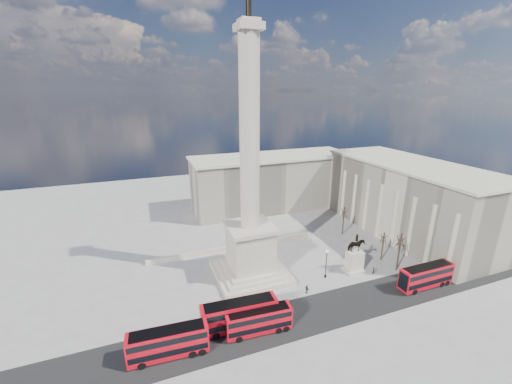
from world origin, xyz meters
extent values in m
plane|color=gray|center=(0.00, 0.00, 0.00)|extent=(180.00, 180.00, 0.00)
cube|color=black|center=(5.00, -10.00, 0.00)|extent=(120.00, 9.00, 0.01)
cube|color=#BCB19D|center=(0.00, 5.00, 0.50)|extent=(14.00, 14.00, 1.00)
cube|color=#BCB19D|center=(0.00, 5.00, 1.25)|extent=(12.00, 12.00, 0.50)
cube|color=#BCB19D|center=(0.00, 5.00, 1.75)|extent=(10.00, 10.00, 0.50)
cube|color=#BCB19D|center=(0.00, 5.00, 6.00)|extent=(8.00, 8.00, 8.00)
cube|color=#BCB19D|center=(0.00, 5.00, 10.40)|extent=(9.00, 9.00, 0.80)
cylinder|color=beige|center=(0.00, 5.00, 27.80)|extent=(3.60, 3.60, 34.00)
cube|color=#BCB19D|center=(0.00, 5.00, 45.40)|extent=(4.20, 4.20, 1.20)
cube|color=#BCB19D|center=(0.00, 5.00, 46.30)|extent=(3.20, 3.20, 0.60)
cylinder|color=black|center=(0.00, 5.00, 47.90)|extent=(0.90, 0.90, 2.60)
cube|color=#BBB69B|center=(0.00, 16.00, 0.55)|extent=(40.00, 0.60, 1.10)
cube|color=#B9B098|center=(45.00, 10.00, 9.00)|extent=(18.00, 45.00, 18.00)
cube|color=#BBB69B|center=(45.00, 10.00, 18.30)|extent=(19.00, 46.00, 0.60)
cube|color=#B9B098|center=(20.00, 40.00, 8.00)|extent=(50.00, 16.00, 16.00)
cube|color=#BBB69B|center=(20.00, 40.00, 16.30)|extent=(51.00, 17.00, 0.60)
cube|color=red|center=(-6.72, -8.93, 2.57)|extent=(12.05, 3.36, 4.39)
cube|color=black|center=(-6.72, -8.93, 1.79)|extent=(11.58, 3.39, 0.98)
cube|color=black|center=(-6.72, -8.93, 3.74)|extent=(11.58, 3.39, 0.98)
cube|color=black|center=(-6.72, -8.93, 4.80)|extent=(10.85, 3.02, 0.07)
cylinder|color=black|center=(-10.65, -8.72, 0.60)|extent=(1.34, 2.89, 1.19)
cylinder|color=black|center=(-3.38, -9.11, 0.60)|extent=(1.34, 2.89, 1.19)
cylinder|color=black|center=(-1.96, -9.19, 0.60)|extent=(1.34, 2.89, 1.19)
cube|color=red|center=(-4.22, -10.85, 2.22)|extent=(10.41, 2.98, 3.79)
cube|color=black|center=(-4.22, -10.85, 1.54)|extent=(10.00, 3.01, 0.84)
cube|color=black|center=(-4.22, -10.85, 3.23)|extent=(10.00, 3.01, 0.84)
cube|color=black|center=(-4.22, -10.85, 4.14)|extent=(9.37, 2.68, 0.06)
cylinder|color=black|center=(-7.61, -10.64, 0.51)|extent=(1.18, 2.52, 1.03)
cylinder|color=black|center=(-1.35, -11.03, 0.51)|extent=(1.18, 2.52, 1.03)
cylinder|color=black|center=(-0.12, -11.11, 0.51)|extent=(1.18, 2.52, 1.03)
cube|color=red|center=(29.63, -10.81, 2.39)|extent=(11.08, 2.52, 4.08)
cube|color=black|center=(29.63, -10.81, 1.66)|extent=(10.64, 2.58, 0.91)
cube|color=black|center=(29.63, -10.81, 3.48)|extent=(10.64, 2.58, 0.91)
cube|color=black|center=(29.63, -10.81, 4.46)|extent=(9.98, 2.27, 0.06)
cylinder|color=black|center=(25.97, -10.81, 0.55)|extent=(1.11, 2.64, 1.11)
cylinder|color=black|center=(32.73, -10.81, 0.55)|extent=(1.11, 2.64, 1.11)
cylinder|color=black|center=(34.06, -10.81, 0.55)|extent=(1.11, 2.64, 1.11)
cube|color=red|center=(45.53, -9.43, 2.45)|extent=(11.54, 3.61, 4.18)
cube|color=black|center=(45.53, -9.43, 1.70)|extent=(11.10, 3.63, 0.93)
cube|color=black|center=(45.53, -9.43, 3.56)|extent=(11.10, 3.63, 0.93)
cube|color=black|center=(45.53, -9.43, 4.57)|extent=(10.39, 3.25, 0.06)
cylinder|color=black|center=(41.80, -9.78, 0.57)|extent=(1.38, 2.79, 1.14)
cylinder|color=black|center=(48.69, -9.14, 0.57)|extent=(1.38, 2.79, 1.14)
cylinder|color=black|center=(50.05, -9.02, 0.57)|extent=(1.38, 2.79, 1.14)
cube|color=red|center=(-17.62, -10.76, 2.38)|extent=(11.15, 3.17, 4.06)
cube|color=black|center=(-17.62, -10.76, 1.65)|extent=(10.71, 3.20, 0.90)
cube|color=black|center=(-17.62, -10.76, 3.46)|extent=(10.71, 3.20, 0.90)
cube|color=black|center=(-17.62, -10.76, 4.44)|extent=(10.03, 2.85, 0.06)
cylinder|color=black|center=(-21.25, -10.54, 0.55)|extent=(1.26, 2.69, 1.10)
cylinder|color=black|center=(-14.54, -10.95, 0.55)|extent=(1.26, 2.69, 1.10)
cylinder|color=black|center=(-13.22, -11.03, 0.55)|extent=(1.26, 2.69, 1.10)
cylinder|color=black|center=(13.64, -1.46, 0.23)|extent=(0.41, 0.41, 0.47)
cylinder|color=black|center=(13.64, -1.46, 2.80)|extent=(0.15, 0.15, 5.59)
cylinder|color=black|center=(13.64, -1.46, 5.50)|extent=(0.28, 0.28, 0.28)
sphere|color=silver|center=(13.64, -1.46, 5.83)|extent=(0.52, 0.52, 0.52)
cube|color=#BBB69B|center=(20.54, -1.36, 0.25)|extent=(4.01, 3.00, 0.50)
cube|color=#BBB69B|center=(20.54, -1.36, 2.20)|extent=(3.21, 2.20, 4.41)
imported|color=black|center=(20.54, -1.36, 5.76)|extent=(3.38, 1.90, 2.70)
cylinder|color=black|center=(20.54, -1.36, 7.41)|extent=(0.50, 0.50, 1.20)
sphere|color=black|center=(20.54, -1.36, 8.16)|extent=(0.36, 0.36, 0.36)
cylinder|color=#332319|center=(29.09, -4.27, 4.17)|extent=(0.33, 0.33, 8.34)
cylinder|color=#332319|center=(28.99, 0.18, 3.29)|extent=(0.30, 0.30, 6.59)
cylinder|color=#332319|center=(28.67, 14.19, 3.78)|extent=(0.32, 0.32, 7.56)
imported|color=#272923|center=(23.34, -4.00, 0.81)|extent=(0.70, 0.59, 1.62)
imported|color=#272923|center=(31.53, -6.50, 0.90)|extent=(1.11, 1.10, 1.81)
imported|color=#272923|center=(7.57, -4.81, 0.89)|extent=(0.75, 1.12, 1.78)
camera|label=1|loc=(-18.39, -47.75, 35.65)|focal=22.00mm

